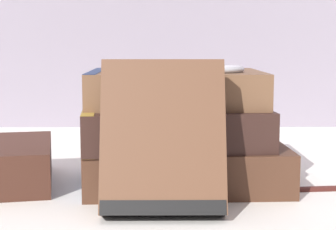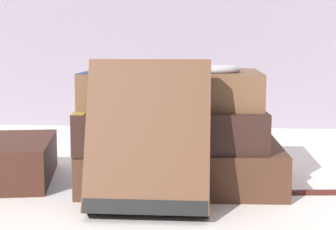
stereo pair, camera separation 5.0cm
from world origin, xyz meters
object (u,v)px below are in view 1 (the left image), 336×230
(pocket_watch, at_px, (210,69))
(book_flat_top, at_px, (166,88))
(book_flat_middle, at_px, (163,125))
(book_leaning_front, at_px, (160,143))
(book_flat_bottom, at_px, (176,164))
(fountain_pen, at_px, (321,186))

(pocket_watch, bearing_deg, book_flat_top, 157.21)
(book_flat_middle, xyz_separation_m, book_leaning_front, (-0.00, -0.10, -0.00))
(book_flat_bottom, bearing_deg, book_flat_middle, 178.02)
(book_flat_top, bearing_deg, book_flat_bottom, -54.01)
(book_leaning_front, xyz_separation_m, pocket_watch, (0.05, 0.09, 0.06))
(fountain_pen, bearing_deg, book_flat_bottom, 163.66)
(book_flat_middle, bearing_deg, pocket_watch, -11.73)
(pocket_watch, height_order, fountain_pen, pocket_watch)
(book_flat_bottom, relative_size, book_flat_top, 1.15)
(book_flat_top, distance_m, fountain_pen, 0.18)
(book_flat_bottom, height_order, fountain_pen, book_flat_bottom)
(book_flat_top, bearing_deg, fountain_pen, -15.34)
(book_flat_middle, relative_size, book_flat_top, 1.09)
(book_flat_top, height_order, fountain_pen, book_flat_top)
(pocket_watch, bearing_deg, book_leaning_front, -118.02)
(book_flat_middle, distance_m, book_flat_top, 0.04)
(book_leaning_front, bearing_deg, book_flat_middle, 88.34)
(book_flat_bottom, xyz_separation_m, book_leaning_front, (-0.02, -0.10, 0.04))
(book_flat_bottom, relative_size, book_flat_middle, 1.06)
(book_flat_top, xyz_separation_m, pocket_watch, (0.04, -0.02, 0.02))
(fountain_pen, bearing_deg, book_leaning_front, -161.18)
(book_flat_middle, height_order, book_leaning_front, book_leaning_front)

